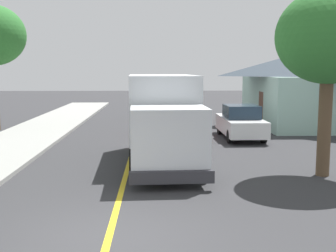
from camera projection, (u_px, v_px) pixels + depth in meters
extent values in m
plane|color=#303033|center=(109.00, 238.00, 8.80)|extent=(120.00, 120.00, 0.00)
cube|color=gold|center=(133.00, 148.00, 18.71)|extent=(0.16, 56.00, 0.01)
cube|color=silver|center=(161.00, 109.00, 16.36)|extent=(2.63, 5.11, 2.60)
cube|color=silver|center=(169.00, 135.00, 12.96)|extent=(2.37, 2.11, 1.70)
cube|color=#1E2D3D|center=(171.00, 127.00, 12.03)|extent=(2.04, 0.18, 0.75)
cube|color=#2D2D33|center=(172.00, 177.00, 12.03)|extent=(2.41, 0.31, 0.36)
cylinder|color=black|center=(202.00, 164.00, 13.37)|extent=(0.35, 1.01, 1.00)
cylinder|color=black|center=(134.00, 165.00, 13.21)|extent=(0.35, 1.01, 1.00)
cylinder|color=black|center=(185.00, 140.00, 17.86)|extent=(0.35, 1.01, 1.00)
cylinder|color=black|center=(134.00, 141.00, 17.70)|extent=(0.35, 1.01, 1.00)
cube|color=maroon|center=(169.00, 123.00, 22.38)|extent=(1.81, 4.40, 0.76)
cube|color=#1E2D3D|center=(169.00, 109.00, 22.44)|extent=(1.59, 1.80, 0.64)
cylinder|color=black|center=(186.00, 133.00, 21.06)|extent=(0.22, 0.64, 0.64)
cylinder|color=black|center=(154.00, 133.00, 21.01)|extent=(0.22, 0.64, 0.64)
cylinder|color=black|center=(183.00, 125.00, 23.85)|extent=(0.22, 0.64, 0.64)
cylinder|color=black|center=(154.00, 126.00, 23.80)|extent=(0.22, 0.64, 0.64)
cube|color=#4C564C|center=(168.00, 110.00, 29.14)|extent=(1.98, 4.47, 0.76)
cube|color=#1E2D3D|center=(167.00, 100.00, 29.20)|extent=(1.66, 1.87, 0.64)
cylinder|color=black|center=(181.00, 117.00, 27.85)|extent=(0.25, 0.65, 0.64)
cylinder|color=black|center=(157.00, 117.00, 27.74)|extent=(0.25, 0.65, 0.64)
cylinder|color=black|center=(177.00, 113.00, 30.63)|extent=(0.25, 0.65, 0.64)
cylinder|color=black|center=(155.00, 113.00, 30.52)|extent=(0.25, 0.65, 0.64)
cube|color=#B7B7BC|center=(167.00, 103.00, 35.48)|extent=(1.94, 4.46, 0.76)
cube|color=#1E2D3D|center=(167.00, 94.00, 35.53)|extent=(1.64, 1.85, 0.64)
cylinder|color=black|center=(176.00, 108.00, 34.12)|extent=(0.24, 0.65, 0.64)
cylinder|color=black|center=(156.00, 108.00, 34.13)|extent=(0.24, 0.65, 0.64)
cylinder|color=black|center=(176.00, 105.00, 36.92)|extent=(0.24, 0.65, 0.64)
cylinder|color=black|center=(157.00, 105.00, 36.92)|extent=(0.24, 0.65, 0.64)
cube|color=silver|center=(162.00, 98.00, 42.08)|extent=(1.94, 4.45, 0.76)
cube|color=#1E2D3D|center=(162.00, 90.00, 42.13)|extent=(1.64, 1.85, 0.64)
cylinder|color=black|center=(170.00, 102.00, 40.72)|extent=(0.24, 0.65, 0.64)
cylinder|color=black|center=(153.00, 102.00, 40.73)|extent=(0.24, 0.65, 0.64)
cylinder|color=black|center=(170.00, 100.00, 43.52)|extent=(0.24, 0.65, 0.64)
cylinder|color=black|center=(154.00, 100.00, 43.52)|extent=(0.24, 0.65, 0.64)
cube|color=silver|center=(240.00, 125.00, 21.34)|extent=(1.87, 4.43, 0.76)
cube|color=#1E2D3D|center=(241.00, 112.00, 21.10)|extent=(1.61, 1.83, 0.64)
cylinder|color=black|center=(220.00, 128.00, 22.74)|extent=(0.23, 0.64, 0.64)
cylinder|color=black|center=(249.00, 128.00, 22.81)|extent=(0.23, 0.64, 0.64)
cylinder|color=black|center=(230.00, 136.00, 19.95)|extent=(0.23, 0.64, 0.64)
cylinder|color=black|center=(264.00, 136.00, 20.03)|extent=(0.23, 0.64, 0.64)
cube|color=#9EC6B7|center=(329.00, 100.00, 26.51)|extent=(8.99, 8.97, 3.00)
pyramid|color=#333D47|center=(331.00, 60.00, 26.18)|extent=(9.88, 9.87, 1.94)
cube|color=brown|center=(261.00, 109.00, 25.44)|extent=(0.10, 1.00, 2.10)
cylinder|color=brown|center=(324.00, 129.00, 13.76)|extent=(0.42, 0.42, 3.04)
ellipsoid|color=#2D702D|center=(329.00, 36.00, 13.37)|extent=(3.30, 3.30, 2.97)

